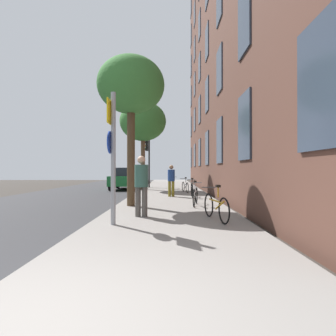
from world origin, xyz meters
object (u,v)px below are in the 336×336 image
(sign_post, at_px, (112,149))
(tree_far, at_px, (143,122))
(pedestrian_1, at_px, (171,179))
(car_0, at_px, (125,178))
(traffic_light, at_px, (148,155))
(bicycle_3, at_px, (185,186))
(car_1, at_px, (135,176))
(bicycle_0, at_px, (216,206))
(bicycle_1, at_px, (195,196))
(bicycle_2, at_px, (192,190))
(tree_near, at_px, (131,87))
(pedestrian_0, at_px, (141,182))
(bicycle_4, at_px, (174,183))

(sign_post, distance_m, tree_far, 12.15)
(pedestrian_1, distance_m, car_0, 7.24)
(traffic_light, bearing_deg, tree_far, -95.22)
(bicycle_3, height_order, car_1, car_1)
(car_0, distance_m, car_1, 8.82)
(bicycle_0, bearing_deg, bicycle_1, 95.08)
(tree_far, xyz_separation_m, car_0, (-1.47, 1.46, -3.98))
(bicycle_3, height_order, car_0, car_0)
(bicycle_3, relative_size, pedestrian_1, 1.02)
(bicycle_2, distance_m, car_0, 8.05)
(sign_post, distance_m, traffic_light, 13.78)
(bicycle_3, bearing_deg, tree_near, -111.43)
(sign_post, bearing_deg, tree_near, 90.65)
(car_1, bearing_deg, pedestrian_1, -75.87)
(tree_near, height_order, pedestrian_0, tree_near)
(sign_post, relative_size, car_1, 0.73)
(sign_post, bearing_deg, pedestrian_0, 61.75)
(tree_near, bearing_deg, traffic_light, 91.23)
(pedestrian_0, bearing_deg, car_0, 101.71)
(sign_post, relative_size, bicycle_1, 2.03)
(bicycle_0, relative_size, pedestrian_1, 1.08)
(traffic_light, xyz_separation_m, bicycle_4, (1.96, -1.20, -2.14))
(tree_far, relative_size, pedestrian_1, 3.81)
(bicycle_1, distance_m, bicycle_2, 3.00)
(pedestrian_1, bearing_deg, pedestrian_0, -98.89)
(bicycle_3, xyz_separation_m, pedestrian_1, (-0.86, -2.68, 0.56))
(bicycle_2, xyz_separation_m, car_0, (-4.45, 6.70, 0.35))
(traffic_light, height_order, pedestrian_0, traffic_light)
(bicycle_2, height_order, pedestrian_1, pedestrian_1)
(bicycle_1, relative_size, car_0, 0.40)
(tree_far, bearing_deg, bicycle_0, -74.51)
(tree_near, distance_m, car_0, 10.71)
(traffic_light, relative_size, pedestrian_0, 2.08)
(pedestrian_0, xyz_separation_m, car_1, (-2.92, 20.96, -0.28))
(car_1, bearing_deg, traffic_light, -76.11)
(sign_post, height_order, car_0, sign_post)
(bicycle_1, distance_m, bicycle_3, 6.00)
(traffic_light, distance_m, bicycle_2, 8.01)
(bicycle_1, xyz_separation_m, car_1, (-4.73, 18.52, 0.35))
(bicycle_4, distance_m, car_1, 10.34)
(bicycle_3, bearing_deg, bicycle_0, -88.04)
(pedestrian_1, height_order, car_1, pedestrian_1)
(sign_post, relative_size, traffic_light, 0.90)
(tree_far, bearing_deg, sign_post, -87.87)
(bicycle_0, height_order, bicycle_3, bicycle_0)
(bicycle_1, height_order, pedestrian_0, pedestrian_0)
(sign_post, bearing_deg, car_0, 98.21)
(car_0, bearing_deg, pedestrian_0, -78.29)
(pedestrian_0, bearing_deg, car_1, 97.94)
(bicycle_2, bearing_deg, bicycle_3, 93.15)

